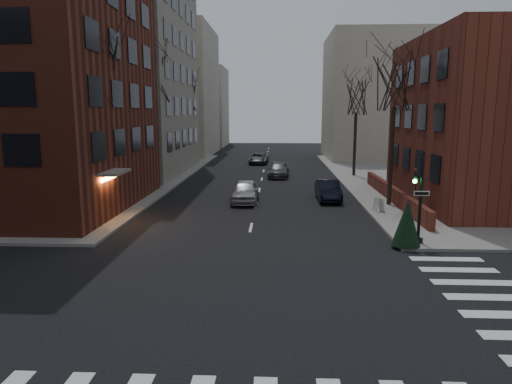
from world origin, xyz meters
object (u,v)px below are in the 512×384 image
at_px(tree_left_b, 153,78).
at_px(car_lane_far, 259,159).
at_px(streetlamp_far, 196,128).
at_px(evergreen_shrub, 407,222).
at_px(tree_right_a, 395,82).
at_px(car_lane_silver, 245,191).
at_px(streetlamp_near, 149,138).
at_px(tree_left_c, 187,95).
at_px(parked_sedan, 328,190).
at_px(car_lane_gray, 279,170).
at_px(tree_left_a, 96,70).
at_px(tree_right_b, 357,97).
at_px(traffic_signal, 419,206).
at_px(sandwich_board, 379,205).

distance_m(tree_left_b, car_lane_far, 20.27).
distance_m(streetlamp_far, evergreen_shrub, 37.03).
xyz_separation_m(tree_right_a, car_lane_far, (-9.60, 24.68, -7.39)).
height_order(streetlamp_far, evergreen_shrub, streetlamp_far).
relative_size(streetlamp_far, car_lane_far, 1.37).
xyz_separation_m(streetlamp_far, evergreen_shrub, (15.50, -33.50, -3.01)).
height_order(streetlamp_far, car_lane_silver, streetlamp_far).
relative_size(tree_left_b, streetlamp_near, 1.72).
height_order(tree_left_c, streetlamp_far, tree_left_c).
bearing_deg(streetlamp_far, streetlamp_near, -90.00).
bearing_deg(parked_sedan, streetlamp_near, 170.50).
height_order(car_lane_gray, car_lane_far, car_lane_gray).
bearing_deg(tree_left_a, parked_sedan, 23.47).
relative_size(car_lane_silver, car_lane_gray, 0.97).
distance_m(tree_right_b, car_lane_gray, 10.03).
relative_size(car_lane_silver, evergreen_shrub, 2.08).
bearing_deg(traffic_signal, streetlamp_near, 141.13).
bearing_deg(streetlamp_far, sandwich_board, -59.00).
height_order(traffic_signal, sandwich_board, traffic_signal).
height_order(tree_right_a, car_lane_far, tree_right_a).
distance_m(tree_left_c, tree_right_b, 19.34).
bearing_deg(tree_left_b, sandwich_board, -32.17).
relative_size(tree_right_a, tree_right_b, 1.06).
distance_m(tree_left_a, tree_right_b, 25.19).
distance_m(tree_left_a, tree_right_a, 18.05).
bearing_deg(traffic_signal, car_lane_silver, 131.05).
bearing_deg(streetlamp_near, streetlamp_far, 90.00).
height_order(tree_left_b, streetlamp_far, tree_left_b).
bearing_deg(sandwich_board, tree_left_b, 123.32).
distance_m(tree_left_c, parked_sedan, 25.38).
bearing_deg(tree_left_c, evergreen_shrub, -62.93).
height_order(tree_left_b, parked_sedan, tree_left_b).
distance_m(tree_left_a, streetlamp_near, 9.07).
distance_m(car_lane_silver, sandwich_board, 9.06).
distance_m(car_lane_gray, evergreen_shrub, 23.58).
height_order(streetlamp_near, car_lane_gray, streetlamp_near).
bearing_deg(tree_left_c, car_lane_silver, -69.12).
bearing_deg(evergreen_shrub, tree_right_a, 81.03).
bearing_deg(tree_left_a, car_lane_gray, 59.19).
height_order(tree_left_a, tree_left_b, tree_left_b).
relative_size(parked_sedan, car_lane_silver, 0.97).
height_order(car_lane_gray, evergreen_shrub, evergreen_shrub).
height_order(car_lane_gray, sandwich_board, car_lane_gray).
relative_size(streetlamp_far, car_lane_silver, 1.41).
relative_size(traffic_signal, tree_right_b, 0.44).
relative_size(tree_left_a, sandwich_board, 12.24).
bearing_deg(tree_right_a, tree_left_c, 128.66).
xyz_separation_m(tree_left_a, car_lane_far, (8.00, 28.68, -7.83)).
relative_size(tree_right_b, streetlamp_far, 1.46).
xyz_separation_m(parked_sedan, car_lane_silver, (-5.81, -0.97, 0.05)).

